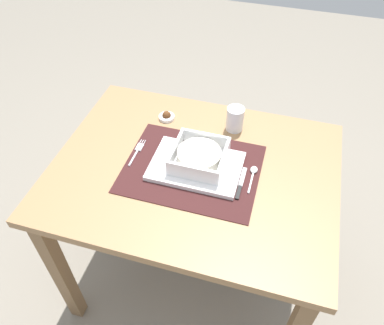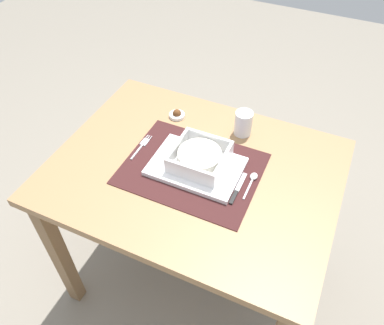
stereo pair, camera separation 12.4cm
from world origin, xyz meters
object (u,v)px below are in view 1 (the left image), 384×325
at_px(fork, 138,150).
at_px(condiment_saucer, 167,116).
at_px(porridge_bowl, 199,157).
at_px(butter_knife, 241,185).
at_px(dining_table, 194,188).
at_px(drinking_glass, 235,120).
at_px(spoon, 253,173).
at_px(bread_knife, 235,178).

xyz_separation_m(fork, condiment_saucer, (0.04, 0.20, 0.00)).
height_order(porridge_bowl, butter_knife, porridge_bowl).
height_order(dining_table, drinking_glass, drinking_glass).
xyz_separation_m(porridge_bowl, spoon, (0.18, 0.01, -0.04)).
distance_m(fork, drinking_glass, 0.37).
height_order(dining_table, butter_knife, butter_knife).
xyz_separation_m(spoon, drinking_glass, (-0.11, 0.21, 0.03)).
distance_m(drinking_glass, condiment_saucer, 0.26).
bearing_deg(porridge_bowl, fork, 178.00).
bearing_deg(fork, porridge_bowl, -2.85).
relative_size(spoon, condiment_saucer, 1.97).
bearing_deg(condiment_saucer, porridge_bowl, -48.20).
height_order(porridge_bowl, spoon, porridge_bowl).
xyz_separation_m(fork, drinking_glass, (0.30, 0.21, 0.04)).
bearing_deg(drinking_glass, dining_table, -110.20).
distance_m(dining_table, porridge_bowl, 0.15).
height_order(butter_knife, drinking_glass, drinking_glass).
xyz_separation_m(dining_table, fork, (-0.21, 0.02, 0.11)).
height_order(porridge_bowl, bread_knife, porridge_bowl).
relative_size(bread_knife, drinking_glass, 1.51).
bearing_deg(butter_knife, fork, 167.54).
bearing_deg(drinking_glass, condiment_saucer, -176.77).
relative_size(porridge_bowl, bread_knife, 1.25).
height_order(dining_table, fork, fork).
height_order(drinking_glass, condiment_saucer, drinking_glass).
relative_size(dining_table, bread_knife, 6.88).
distance_m(porridge_bowl, spoon, 0.18).
distance_m(bread_knife, condiment_saucer, 0.39).
relative_size(dining_table, butter_knife, 6.71).
bearing_deg(condiment_saucer, fork, -100.66).
bearing_deg(porridge_bowl, butter_knife, -17.57).
bearing_deg(condiment_saucer, dining_table, -52.08).
xyz_separation_m(butter_knife, bread_knife, (-0.02, 0.02, 0.00)).
bearing_deg(dining_table, fork, 174.25).
xyz_separation_m(porridge_bowl, drinking_glass, (0.07, 0.22, -0.00)).
relative_size(porridge_bowl, fork, 1.30).
relative_size(fork, spoon, 1.13).
bearing_deg(porridge_bowl, dining_table, -135.47).
height_order(porridge_bowl, fork, porridge_bowl).
distance_m(dining_table, drinking_glass, 0.29).
bearing_deg(bread_knife, fork, 179.37).
bearing_deg(drinking_glass, bread_knife, -77.78).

